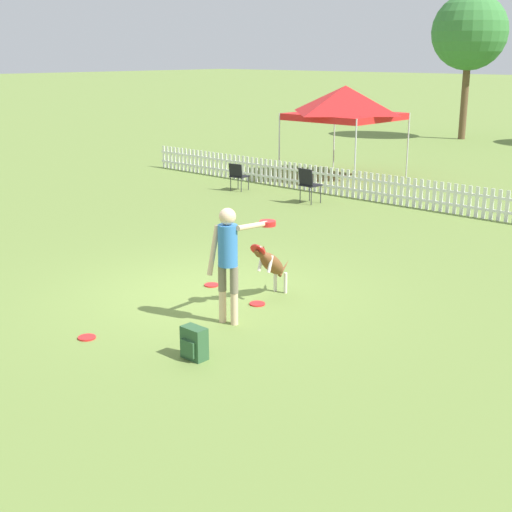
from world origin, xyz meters
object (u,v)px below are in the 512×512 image
(handler_person, at_px, (230,251))
(canopy_tent_main, at_px, (345,103))
(leaping_dog, at_px, (271,263))
(frisbee_midfield, at_px, (87,337))
(folding_chair_center, at_px, (308,182))
(tree_right_grove, at_px, (470,32))
(backpack_on_grass, at_px, (194,343))
(frisbee_near_handler, at_px, (257,304))
(folding_chair_green_right, at_px, (238,174))
(frisbee_near_dog, at_px, (212,285))

(handler_person, height_order, canopy_tent_main, canopy_tent_main)
(leaping_dog, height_order, canopy_tent_main, canopy_tent_main)
(frisbee_midfield, xyz_separation_m, folding_chair_center, (-3.45, 9.23, 0.55))
(tree_right_grove, bearing_deg, canopy_tent_main, -79.76)
(leaping_dog, relative_size, backpack_on_grass, 2.67)
(frisbee_near_handler, relative_size, backpack_on_grass, 0.57)
(backpack_on_grass, bearing_deg, leaping_dog, 108.87)
(handler_person, height_order, folding_chair_green_right, handler_person)
(frisbee_near_dog, bearing_deg, handler_person, -34.71)
(frisbee_midfield, bearing_deg, frisbee_near_dog, 98.07)
(handler_person, distance_m, frisbee_midfield, 2.32)
(frisbee_midfield, height_order, folding_chair_green_right, folding_chair_green_right)
(canopy_tent_main, height_order, tree_right_grove, tree_right_grove)
(frisbee_near_handler, xyz_separation_m, frisbee_midfield, (-0.81, -2.60, 0.00))
(folding_chair_center, xyz_separation_m, canopy_tent_main, (-1.64, 3.81, 1.76))
(frisbee_near_handler, bearing_deg, folding_chair_center, 122.71)
(frisbee_near_handler, xyz_separation_m, backpack_on_grass, (0.78, -2.06, 0.20))
(frisbee_near_handler, bearing_deg, folding_chair_green_right, 135.70)
(leaping_dog, distance_m, frisbee_near_dog, 1.30)
(folding_chair_green_right, bearing_deg, backpack_on_grass, 122.34)
(leaping_dog, distance_m, frisbee_near_handler, 0.69)
(handler_person, height_order, backpack_on_grass, handler_person)
(tree_right_grove, bearing_deg, frisbee_midfield, -73.91)
(folding_chair_green_right, bearing_deg, canopy_tent_main, -112.97)
(handler_person, distance_m, frisbee_near_handler, 1.37)
(handler_person, xyz_separation_m, frisbee_midfield, (-1.04, -1.78, -1.07))
(frisbee_near_handler, relative_size, folding_chair_center, 0.26)
(frisbee_midfield, height_order, tree_right_grove, tree_right_grove)
(folding_chair_center, bearing_deg, handler_person, 123.03)
(handler_person, xyz_separation_m, frisbee_near_dog, (-1.43, 0.99, -1.07))
(backpack_on_grass, relative_size, folding_chair_green_right, 0.54)
(backpack_on_grass, relative_size, canopy_tent_main, 0.15)
(folding_chair_center, xyz_separation_m, folding_chair_green_right, (-2.59, 0.05, -0.09))
(frisbee_near_handler, height_order, tree_right_grove, tree_right_grove)
(frisbee_near_dog, distance_m, frisbee_midfield, 2.80)
(folding_chair_green_right, height_order, tree_right_grove, tree_right_grove)
(handler_person, xyz_separation_m, folding_chair_center, (-4.49, 7.45, -0.52))
(frisbee_midfield, xyz_separation_m, folding_chair_green_right, (-6.04, 9.28, 0.46))
(backpack_on_grass, height_order, folding_chair_green_right, folding_chair_green_right)
(frisbee_near_dog, relative_size, tree_right_grove, 0.04)
(folding_chair_center, bearing_deg, backpack_on_grass, 122.08)
(folding_chair_green_right, bearing_deg, folding_chair_center, 170.10)
(frisbee_near_handler, bearing_deg, tree_right_grove, 109.65)
(frisbee_near_dog, xyz_separation_m, backpack_on_grass, (1.98, -2.23, 0.20))
(leaping_dog, bearing_deg, canopy_tent_main, -72.55)
(backpack_on_grass, bearing_deg, frisbee_near_handler, 110.71)
(frisbee_midfield, relative_size, backpack_on_grass, 0.57)
(frisbee_midfield, distance_m, folding_chair_green_right, 11.09)
(folding_chair_center, height_order, tree_right_grove, tree_right_grove)
(frisbee_near_handler, bearing_deg, frisbee_near_dog, 172.02)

